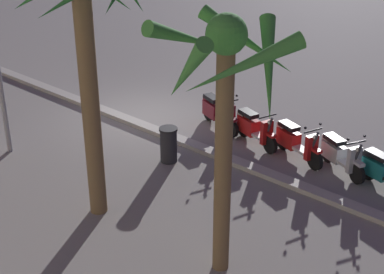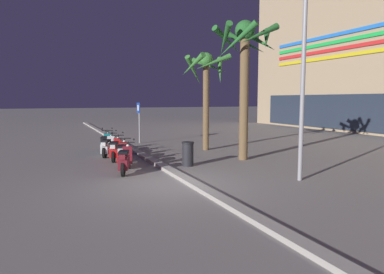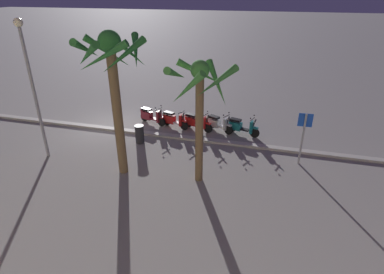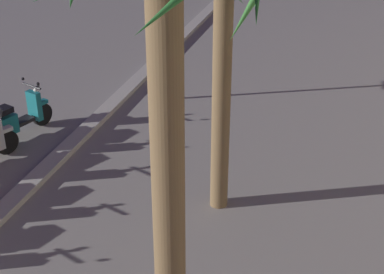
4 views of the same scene
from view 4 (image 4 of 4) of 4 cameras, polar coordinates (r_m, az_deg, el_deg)
The scene contains 3 objects.
scooter_teal_mid_rear at distance 13.20m, azimuth -17.08°, elevation 1.57°, with size 1.81×0.81×1.17m.
crossing_sign at distance 14.17m, azimuth -2.73°, elevation 9.26°, with size 0.60×0.12×2.40m.
palm_tree_far_corner at distance 5.81m, azimuth -2.50°, elevation 11.70°, with size 2.74×2.69×5.88m.
Camera 4 is at (2.26, 6.24, 6.04)m, focal length 54.81 mm.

